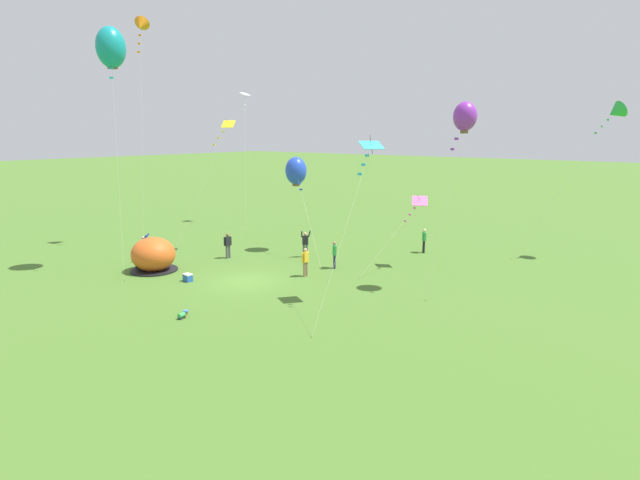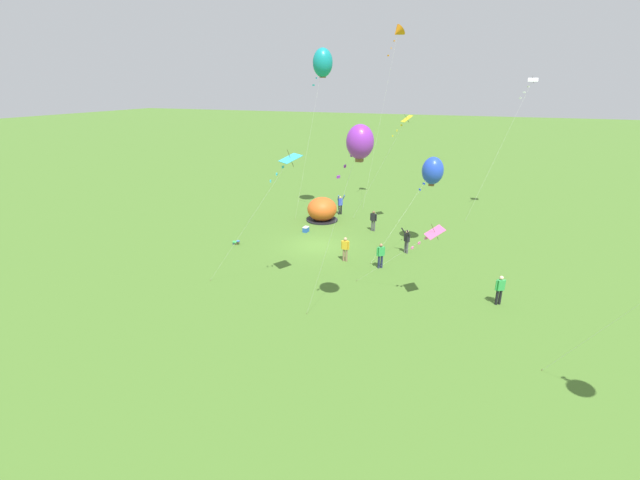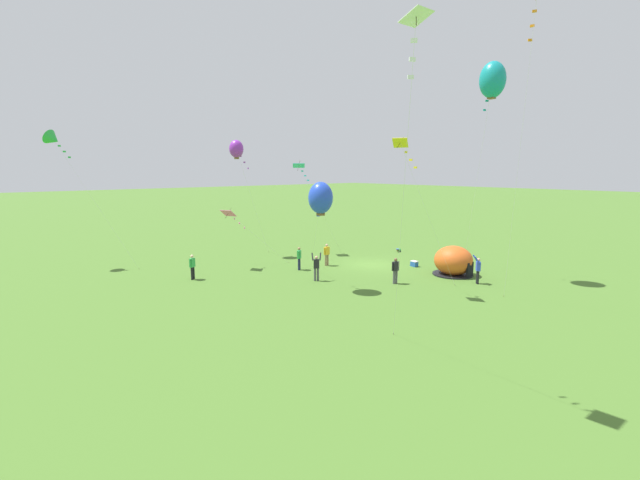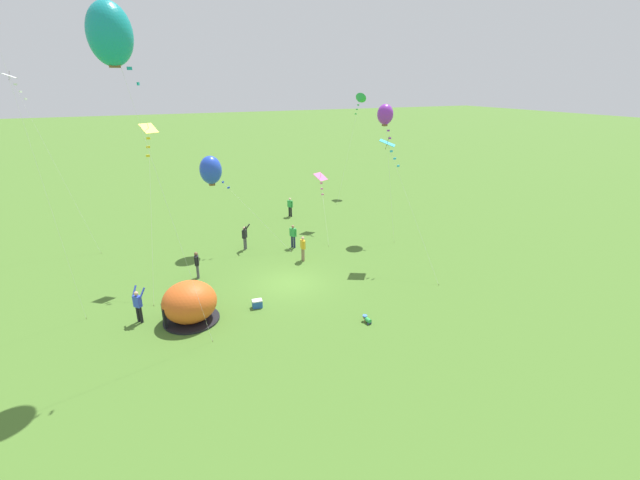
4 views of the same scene
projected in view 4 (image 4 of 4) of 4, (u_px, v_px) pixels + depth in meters
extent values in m
plane|color=#477028|center=(290.00, 283.00, 25.81)|extent=(300.00, 300.00, 0.00)
ellipsoid|color=#D8591E|center=(190.00, 302.00, 21.46)|extent=(2.70, 2.60, 2.10)
cylinder|color=black|center=(192.00, 319.00, 21.81)|extent=(2.81, 2.81, 0.10)
cube|color=black|center=(164.00, 317.00, 21.09)|extent=(0.16, 0.81, 1.10)
cube|color=#2659B2|center=(257.00, 304.00, 23.00)|extent=(0.56, 0.41, 0.38)
cube|color=white|center=(257.00, 300.00, 22.93)|extent=(0.57, 0.42, 0.06)
cylinder|color=green|center=(368.00, 320.00, 21.49)|extent=(0.26, 0.35, 0.22)
sphere|color=brown|center=(365.00, 317.00, 21.69)|extent=(0.19, 0.19, 0.19)
cylinder|color=#3F72CC|center=(365.00, 316.00, 21.66)|extent=(0.24, 0.24, 0.06)
cylinder|color=brown|center=(365.00, 321.00, 21.57)|extent=(0.07, 0.07, 0.17)
cylinder|color=brown|center=(368.00, 320.00, 21.67)|extent=(0.07, 0.07, 0.17)
cylinder|color=navy|center=(368.00, 324.00, 21.40)|extent=(0.09, 0.09, 0.13)
cylinder|color=navy|center=(371.00, 323.00, 21.48)|extent=(0.09, 0.09, 0.13)
cylinder|color=#4C4C51|center=(246.00, 243.00, 30.94)|extent=(0.15, 0.15, 0.88)
cylinder|color=#4C4C51|center=(245.00, 244.00, 30.76)|extent=(0.15, 0.15, 0.88)
cube|color=black|center=(245.00, 234.00, 30.59)|extent=(0.43, 0.45, 0.60)
sphere|color=tan|center=(244.00, 228.00, 30.44)|extent=(0.22, 0.22, 0.22)
cylinder|color=black|center=(248.00, 227.00, 30.63)|extent=(0.37, 0.27, 0.50)
cylinder|color=black|center=(245.00, 229.00, 30.15)|extent=(0.32, 0.34, 0.50)
cylinder|color=#4C4C51|center=(198.00, 271.00, 26.46)|extent=(0.15, 0.15, 0.88)
cylinder|color=#4C4C51|center=(198.00, 272.00, 26.28)|extent=(0.15, 0.15, 0.88)
cube|color=black|center=(197.00, 260.00, 26.11)|extent=(0.31, 0.42, 0.60)
sphere|color=brown|center=(196.00, 254.00, 25.96)|extent=(0.22, 0.22, 0.22)
cylinder|color=black|center=(197.00, 259.00, 26.34)|extent=(0.09, 0.09, 0.58)
cylinder|color=black|center=(196.00, 262.00, 25.88)|extent=(0.09, 0.09, 0.58)
cylinder|color=black|center=(291.00, 212.00, 38.29)|extent=(0.15, 0.15, 0.88)
cylinder|color=black|center=(289.00, 212.00, 38.40)|extent=(0.15, 0.15, 0.88)
cube|color=green|center=(290.00, 204.00, 38.09)|extent=(0.41, 0.45, 0.60)
sphere|color=beige|center=(290.00, 199.00, 37.94)|extent=(0.22, 0.22, 0.22)
cylinder|color=green|center=(292.00, 204.00, 37.96)|extent=(0.09, 0.09, 0.58)
cylinder|color=green|center=(288.00, 203.00, 38.21)|extent=(0.09, 0.09, 0.58)
cylinder|color=black|center=(138.00, 314.00, 21.55)|extent=(0.15, 0.15, 0.88)
cylinder|color=black|center=(141.00, 315.00, 21.47)|extent=(0.15, 0.15, 0.88)
cube|color=blue|center=(137.00, 301.00, 21.25)|extent=(0.43, 0.44, 0.60)
sphere|color=tan|center=(136.00, 294.00, 21.10)|extent=(0.22, 0.22, 0.22)
cylinder|color=blue|center=(134.00, 291.00, 21.32)|extent=(0.31, 0.35, 0.50)
cylinder|color=blue|center=(142.00, 293.00, 21.11)|extent=(0.37, 0.27, 0.50)
cylinder|color=#1E2347|center=(292.00, 242.00, 31.23)|extent=(0.15, 0.15, 0.88)
cylinder|color=#1E2347|center=(294.00, 242.00, 31.14)|extent=(0.15, 0.15, 0.88)
cube|color=green|center=(293.00, 232.00, 30.92)|extent=(0.42, 0.45, 0.60)
sphere|color=#9E7051|center=(293.00, 227.00, 30.77)|extent=(0.22, 0.22, 0.22)
cylinder|color=green|center=(290.00, 232.00, 31.03)|extent=(0.09, 0.09, 0.58)
cylinder|color=green|center=(296.00, 233.00, 30.81)|extent=(0.09, 0.09, 0.58)
cylinder|color=#8C7251|center=(304.00, 255.00, 28.84)|extent=(0.15, 0.15, 0.88)
cylinder|color=#8C7251|center=(302.00, 254.00, 29.01)|extent=(0.15, 0.15, 0.88)
cube|color=gold|center=(303.00, 244.00, 28.67)|extent=(0.25, 0.39, 0.60)
sphere|color=tan|center=(303.00, 238.00, 28.52)|extent=(0.22, 0.22, 0.22)
cylinder|color=gold|center=(304.00, 245.00, 28.45)|extent=(0.09, 0.09, 0.58)
cylinder|color=gold|center=(302.00, 243.00, 28.88)|extent=(0.09, 0.09, 0.58)
cylinder|color=silver|center=(349.00, 151.00, 43.06)|extent=(4.52, 4.02, 9.64)
cylinder|color=brown|center=(337.00, 204.00, 42.15)|extent=(0.03, 0.03, 0.06)
cone|color=green|center=(360.00, 100.00, 43.96)|extent=(1.68, 1.67, 1.37)
cube|color=green|center=(358.00, 105.00, 43.76)|extent=(0.15, 0.20, 0.12)
cube|color=green|center=(357.00, 109.00, 43.60)|extent=(0.12, 0.21, 0.12)
cube|color=green|center=(356.00, 114.00, 43.43)|extent=(0.16, 0.20, 0.12)
cylinder|color=silver|center=(412.00, 212.00, 26.38)|extent=(0.67, 5.37, 7.77)
cylinder|color=brown|center=(439.00, 285.00, 25.57)|extent=(0.03, 0.03, 0.06)
cube|color=#33B7D1|center=(387.00, 143.00, 27.18)|extent=(1.39, 1.40, 0.38)
cylinder|color=#332314|center=(387.00, 143.00, 27.18)|extent=(0.06, 0.35, 0.90)
cube|color=#33B7D1|center=(391.00, 151.00, 27.00)|extent=(0.21, 0.09, 0.12)
cube|color=#33B7D1|center=(395.00, 159.00, 26.85)|extent=(0.21, 0.11, 0.12)
cube|color=#33B7D1|center=(398.00, 166.00, 26.70)|extent=(0.21, 0.13, 0.12)
cylinder|color=silver|center=(252.00, 212.00, 29.91)|extent=(4.64, 3.05, 5.74)
cylinder|color=brown|center=(292.00, 252.00, 30.50)|extent=(0.03, 0.03, 0.06)
ellipsoid|color=blue|center=(211.00, 170.00, 29.30)|extent=(1.50, 1.50, 1.93)
cube|color=brown|center=(212.00, 183.00, 29.63)|extent=(0.37, 0.37, 0.27)
cube|color=blue|center=(217.00, 177.00, 29.39)|extent=(0.16, 0.20, 0.12)
cube|color=blue|center=(223.00, 182.00, 29.47)|extent=(0.17, 0.19, 0.12)
cube|color=blue|center=(229.00, 188.00, 29.55)|extent=(0.20, 0.16, 0.12)
cylinder|color=silver|center=(390.00, 179.00, 31.97)|extent=(0.41, 2.75, 9.15)
cylinder|color=brown|center=(394.00, 242.00, 32.31)|extent=(0.03, 0.03, 0.06)
ellipsoid|color=purple|center=(385.00, 114.00, 31.62)|extent=(1.19, 1.19, 1.47)
cube|color=brown|center=(385.00, 125.00, 31.88)|extent=(0.30, 0.30, 0.21)
cube|color=purple|center=(387.00, 123.00, 31.49)|extent=(0.20, 0.07, 0.12)
cube|color=purple|center=(388.00, 131.00, 31.39)|extent=(0.20, 0.07, 0.12)
cube|color=purple|center=(390.00, 138.00, 31.28)|extent=(0.21, 0.11, 0.12)
cylinder|color=silver|center=(151.00, 215.00, 23.80)|extent=(1.22, 4.50, 8.93)
cylinder|color=brown|center=(154.00, 305.00, 23.20)|extent=(0.03, 0.03, 0.06)
cube|color=yellow|center=(149.00, 128.00, 24.39)|extent=(1.08, 1.02, 0.51)
cylinder|color=#332314|center=(149.00, 128.00, 24.39)|extent=(0.14, 0.44, 0.62)
cube|color=yellow|center=(148.00, 138.00, 24.19)|extent=(0.21, 0.12, 0.12)
cube|color=yellow|center=(148.00, 147.00, 24.01)|extent=(0.20, 0.07, 0.12)
cube|color=yellow|center=(148.00, 156.00, 23.83)|extent=(0.20, 0.07, 0.12)
cylinder|color=silver|center=(324.00, 210.00, 33.02)|extent=(1.41, 4.53, 4.21)
cylinder|color=brown|center=(329.00, 246.00, 31.55)|extent=(0.03, 0.03, 0.06)
cube|color=pink|center=(321.00, 177.00, 34.48)|extent=(1.22, 1.17, 0.53)
cylinder|color=#332314|center=(321.00, 177.00, 34.48)|extent=(0.17, 0.48, 0.78)
cube|color=pink|center=(321.00, 183.00, 34.22)|extent=(0.20, 0.16, 0.12)
cube|color=pink|center=(322.00, 189.00, 34.00)|extent=(0.21, 0.12, 0.12)
cube|color=pink|center=(322.00, 194.00, 33.78)|extent=(0.21, 0.14, 0.12)
cylinder|color=silver|center=(167.00, 205.00, 18.03)|extent=(2.36, 1.75, 13.12)
cylinder|color=brown|center=(213.00, 341.00, 20.02)|extent=(0.03, 0.03, 0.06)
ellipsoid|color=teal|center=(110.00, 34.00, 16.02)|extent=(1.65, 1.65, 2.31)
cube|color=brown|center=(114.00, 64.00, 16.38)|extent=(0.41, 0.41, 0.30)
cube|color=teal|center=(121.00, 53.00, 16.18)|extent=(0.17, 0.20, 0.12)
cube|color=teal|center=(129.00, 68.00, 16.32)|extent=(0.19, 0.17, 0.12)
cube|color=teal|center=(138.00, 84.00, 16.46)|extent=(0.11, 0.21, 0.12)
cylinder|color=silver|center=(57.00, 168.00, 29.18)|extent=(3.65, 3.92, 11.79)
cylinder|color=brown|center=(101.00, 253.00, 30.27)|extent=(0.03, 0.03, 0.06)
cube|color=white|center=(9.00, 76.00, 28.08)|extent=(0.76, 0.80, 0.31)
cylinder|color=#332314|center=(9.00, 76.00, 28.08)|extent=(0.18, 0.19, 0.59)
cube|color=white|center=(15.00, 84.00, 28.12)|extent=(0.20, 0.16, 0.12)
cube|color=white|center=(21.00, 92.00, 28.15)|extent=(0.15, 0.20, 0.12)
cube|color=white|center=(26.00, 99.00, 28.18)|extent=(0.17, 0.19, 0.12)
cylinder|color=silver|center=(37.00, 164.00, 19.82)|extent=(1.55, 2.15, 15.67)
cylinder|color=brown|center=(86.00, 318.00, 21.94)|extent=(0.03, 0.03, 0.06)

